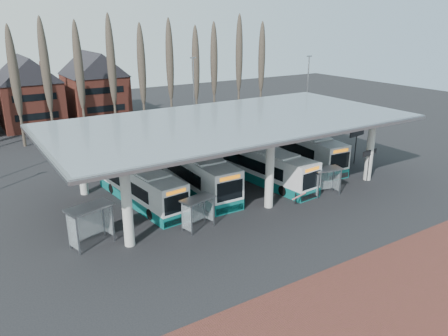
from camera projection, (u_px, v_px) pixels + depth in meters
ground at (288, 218)px, 34.01m from camera, size 140.00×140.00×0.00m
brick_strip at (428, 295)px, 24.43m from camera, size 70.00×10.00×0.03m
station_canopy at (232, 126)px, 38.56m from camera, size 32.00×16.00×6.34m
poplar_row at (128, 66)px, 57.52m from camera, size 45.10×1.10×14.50m
lamp_post_b at (194, 96)px, 56.09m from camera, size 0.80×0.16×10.17m
lamp_post_c at (307, 93)px, 58.42m from camera, size 0.80×0.16×10.17m
bus_0 at (140, 185)px, 36.56m from camera, size 3.57×11.57×3.16m
bus_1 at (192, 171)px, 39.41m from camera, size 2.98×12.73×3.52m
bus_2 at (264, 166)px, 41.26m from camera, size 3.62×11.89×3.25m
bus_3 at (300, 148)px, 46.72m from camera, size 3.65×12.46×3.41m
shelter_0 at (89, 216)px, 29.38m from camera, size 3.36×2.24×2.86m
shelter_1 at (197, 206)px, 31.84m from camera, size 2.81×1.85×2.40m
shelter_2 at (326, 175)px, 37.98m from camera, size 2.84×1.77×2.46m
info_sign_0 at (370, 155)px, 40.90m from camera, size 2.08×0.38×3.10m
info_sign_1 at (357, 136)px, 45.87m from camera, size 2.43×0.47×3.62m
barrier at (298, 197)px, 36.08m from camera, size 1.91×0.79×0.98m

